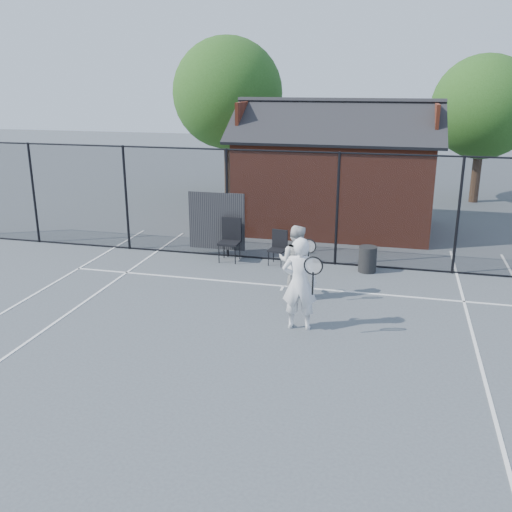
% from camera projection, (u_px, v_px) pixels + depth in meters
% --- Properties ---
extents(ground, '(80.00, 80.00, 0.00)m').
position_uv_depth(ground, '(253.00, 339.00, 10.89)').
color(ground, '#474D52').
rests_on(ground, ground).
extents(court_lines, '(11.02, 18.00, 0.01)m').
position_uv_depth(court_lines, '(233.00, 372.00, 9.67)').
color(court_lines, white).
rests_on(court_lines, ground).
extents(fence, '(22.04, 3.00, 3.00)m').
position_uv_depth(fence, '(288.00, 209.00, 15.16)').
color(fence, black).
rests_on(fence, ground).
extents(clubhouse, '(6.50, 4.36, 4.19)m').
position_uv_depth(clubhouse, '(335.00, 180.00, 18.64)').
color(clubhouse, maroon).
rests_on(clubhouse, ground).
extents(tree_left, '(4.48, 4.48, 6.44)m').
position_uv_depth(tree_left, '(228.00, 93.00, 23.19)').
color(tree_left, '#321F14').
rests_on(tree_left, ground).
extents(tree_right, '(3.97, 3.97, 5.70)m').
position_uv_depth(tree_right, '(484.00, 107.00, 21.95)').
color(tree_right, '#321F14').
rests_on(tree_right, ground).
extents(player_front, '(0.86, 0.65, 1.88)m').
position_uv_depth(player_front, '(300.00, 283.00, 11.12)').
color(player_front, white).
rests_on(player_front, ground).
extents(player_back, '(0.95, 0.74, 1.68)m').
position_uv_depth(player_back, '(296.00, 262.00, 12.79)').
color(player_back, silver).
rests_on(player_back, ground).
extents(chair_left, '(0.55, 0.57, 1.14)m').
position_uv_depth(chair_left, '(229.00, 241.00, 15.41)').
color(chair_left, black).
rests_on(chair_left, ground).
extents(chair_right, '(0.50, 0.52, 0.90)m').
position_uv_depth(chair_right, '(277.00, 248.00, 15.14)').
color(chair_right, black).
rests_on(chair_right, ground).
extents(waste_bin, '(0.48, 0.48, 0.67)m').
position_uv_depth(waste_bin, '(368.00, 259.00, 14.62)').
color(waste_bin, black).
rests_on(waste_bin, ground).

